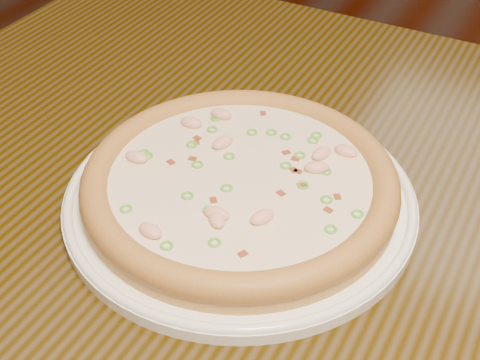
% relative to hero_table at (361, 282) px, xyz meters
% --- Properties ---
extents(ground, '(9.00, 9.00, 0.00)m').
position_rel_hero_table_xyz_m(ground, '(0.04, 0.51, -0.65)').
color(ground, black).
extents(hero_table, '(1.20, 0.80, 0.75)m').
position_rel_hero_table_xyz_m(hero_table, '(0.00, 0.00, 0.00)').
color(hero_table, black).
rests_on(hero_table, ground).
extents(plate, '(0.34, 0.34, 0.02)m').
position_rel_hero_table_xyz_m(plate, '(-0.12, -0.05, 0.11)').
color(plate, white).
rests_on(plate, hero_table).
extents(pizza, '(0.31, 0.31, 0.03)m').
position_rel_hero_table_xyz_m(pizza, '(-0.12, -0.05, 0.13)').
color(pizza, tan).
rests_on(pizza, plate).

